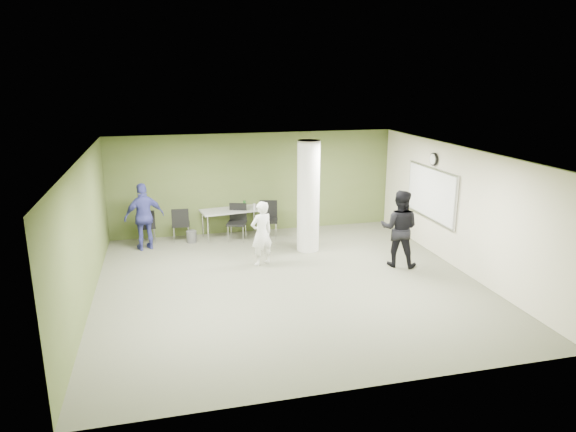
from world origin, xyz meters
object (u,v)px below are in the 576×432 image
object	(u,v)px
folding_table	(232,211)
woman_white	(262,233)
man_black	(399,228)
man_blue	(144,217)
chair_back_left	(146,224)

from	to	relation	value
folding_table	woman_white	size ratio (longest dim) A/B	1.14
folding_table	man_black	bearing A→B (deg)	-51.28
folding_table	man_blue	size ratio (longest dim) A/B	1.01
folding_table	man_black	distance (m)	4.66
chair_back_left	man_black	size ratio (longest dim) A/B	0.51
chair_back_left	man_black	xyz separation A→B (m)	(5.74, -3.09, 0.37)
woman_white	man_black	world-z (taller)	man_black
man_black	man_blue	bearing A→B (deg)	6.62
woman_white	man_blue	bearing A→B (deg)	-55.94
chair_back_left	woman_white	distance (m)	3.51
folding_table	chair_back_left	distance (m)	2.29
folding_table	man_black	size ratio (longest dim) A/B	0.97
folding_table	man_black	world-z (taller)	man_black
folding_table	man_blue	bearing A→B (deg)	-177.22
chair_back_left	man_blue	world-z (taller)	man_blue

